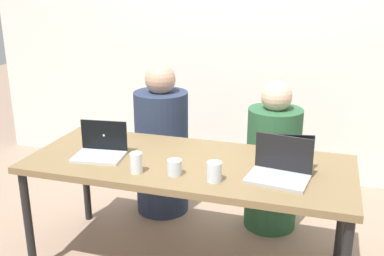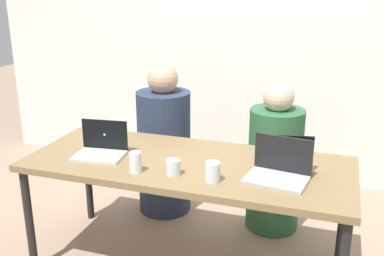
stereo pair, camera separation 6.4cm
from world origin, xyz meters
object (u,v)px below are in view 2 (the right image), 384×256
Objects in this scene: laptop_back_right at (285,158)px; water_glass_center at (173,168)px; laptop_front_left at (101,148)px; water_glass_left at (135,164)px; person_on_right at (274,165)px; person_on_left at (164,147)px; laptop_front_right at (279,171)px; water_glass_right at (213,173)px.

laptop_back_right reaches higher than water_glass_center.
water_glass_left is (0.30, -0.16, 0.01)m from laptop_front_left.
person_on_right is 12.57× the size of water_glass_center.
laptop_front_left is at bearing 22.66° from person_on_right.
person_on_left is 3.35× the size of laptop_front_right.
laptop_back_right is 1.08m from laptop_front_left.
laptop_front_left is (-1.06, 0.00, -0.00)m from laptop_front_right.
person_on_left reaches higher than laptop_front_left.
water_glass_center is at bearing 8.88° from water_glass_left.
person_on_right is at bearing 31.18° from laptop_front_left.
laptop_front_right reaches higher than water_glass_left.
laptop_back_right is 0.84m from water_glass_left.
person_on_right is (0.84, 0.00, -0.03)m from person_on_left.
laptop_front_right is at bearing 12.89° from water_glass_center.
laptop_back_right is (0.96, -0.55, 0.25)m from person_on_left.
water_glass_right is (0.44, 0.02, -0.00)m from water_glass_left.
water_glass_right is 1.25× the size of water_glass_center.
laptop_front_right is at bearing -6.94° from laptop_front_left.
water_glass_right is at bearing 138.64° from person_on_left.
laptop_front_left is 2.69× the size of water_glass_left.
person_on_left is 3.70× the size of laptop_front_left.
person_on_left is 0.84m from person_on_right.
water_glass_center is (-0.55, -0.32, -0.01)m from laptop_back_right.
laptop_front_left is (-1.07, -0.19, -0.00)m from laptop_back_right.
laptop_front_left is at bearing 168.92° from water_glass_right.
laptop_front_left is at bearing -172.10° from laptop_front_right.
person_on_right reaches higher than water_glass_left.
person_on_left is 1.11m from water_glass_right.
person_on_right is 0.95m from water_glass_right.
person_on_left is 1.23m from laptop_front_right.
person_on_right is at bearing 54.51° from water_glass_left.
person_on_left reaches higher than water_glass_right.
person_on_right is 1.00m from water_glass_center.
laptop_back_right is at bearing 24.57° from water_glass_left.
water_glass_right is at bearing 35.47° from laptop_back_right.
laptop_front_left is 2.91× the size of water_glass_right.
person_on_right is 0.80m from laptop_front_right.
person_on_left is 0.78m from laptop_front_left.
water_glass_center is (-0.55, -0.13, -0.01)m from laptop_front_right.
person_on_right reaches higher than laptop_front_left.
laptop_back_right is 0.64m from water_glass_center.
laptop_front_left reaches higher than water_glass_center.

